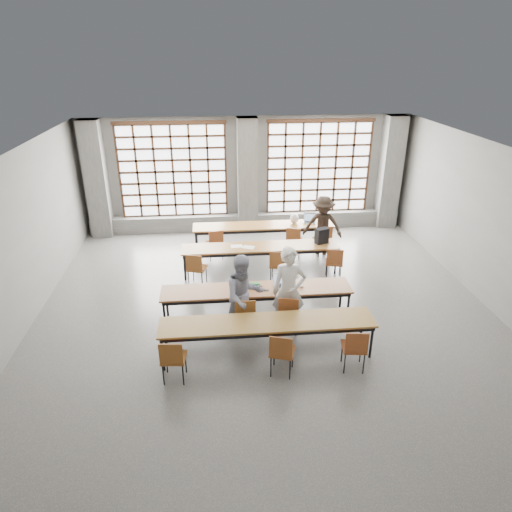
{
  "coord_description": "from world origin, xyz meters",
  "views": [
    {
      "loc": [
        -1.05,
        -8.41,
        5.36
      ],
      "look_at": [
        -0.2,
        0.4,
        1.28
      ],
      "focal_mm": 32.0,
      "sensor_mm": 36.0,
      "label": 1
    }
  ],
  "objects_px": {
    "desk_row_c": "(257,291)",
    "laptop_back": "(310,220)",
    "chair_back_left": "(215,241)",
    "student_back": "(323,226)",
    "chair_mid_right": "(334,260)",
    "laptop_front": "(282,282)",
    "mouse": "(301,286)",
    "desk_row_a": "(263,227)",
    "chair_back_mid": "(294,238)",
    "chair_mid_centre": "(278,263)",
    "backpack": "(322,236)",
    "desk_row_b": "(260,248)",
    "chair_mid_left": "(196,266)",
    "desk_row_d": "(267,325)",
    "chair_front_left": "(245,313)",
    "phone": "(266,290)",
    "plastic_bag": "(294,218)",
    "student_male": "(289,291)",
    "chair_near_right": "(355,346)",
    "student_female": "(244,296)",
    "chair_front_right": "(289,311)",
    "chair_near_mid": "(282,350)",
    "red_pouch": "(174,355)",
    "chair_near_left": "(173,357)",
    "chair_back_right": "(324,237)"
  },
  "relations": [
    {
      "from": "laptop_back",
      "to": "phone",
      "type": "bearing_deg",
      "value": -113.87
    },
    {
      "from": "desk_row_b",
      "to": "desk_row_d",
      "type": "xyz_separation_m",
      "value": [
        -0.23,
        -3.51,
        0.0
      ]
    },
    {
      "from": "chair_mid_left",
      "to": "student_male",
      "type": "xyz_separation_m",
      "value": [
        1.92,
        -2.1,
        0.39
      ]
    },
    {
      "from": "desk_row_b",
      "to": "chair_mid_centre",
      "type": "xyz_separation_m",
      "value": [
        0.38,
        -0.63,
        -0.13
      ]
    },
    {
      "from": "laptop_front",
      "to": "mouse",
      "type": "height_order",
      "value": "laptop_front"
    },
    {
      "from": "chair_back_mid",
      "to": "phone",
      "type": "xyz_separation_m",
      "value": [
        -1.16,
        -3.21,
        0.2
      ]
    },
    {
      "from": "desk_row_b",
      "to": "chair_back_right",
      "type": "height_order",
      "value": "chair_back_right"
    },
    {
      "from": "chair_back_mid",
      "to": "student_back",
      "type": "height_order",
      "value": "student_back"
    },
    {
      "from": "chair_front_right",
      "to": "laptop_back",
      "type": "bearing_deg",
      "value": 73.3
    },
    {
      "from": "chair_mid_right",
      "to": "mouse",
      "type": "relative_size",
      "value": 8.98
    },
    {
      "from": "laptop_front",
      "to": "chair_mid_left",
      "type": "bearing_deg",
      "value": 141.34
    },
    {
      "from": "chair_front_left",
      "to": "phone",
      "type": "relative_size",
      "value": 6.77
    },
    {
      "from": "chair_mid_centre",
      "to": "backpack",
      "type": "distance_m",
      "value": 1.45
    },
    {
      "from": "desk_row_a",
      "to": "plastic_bag",
      "type": "height_order",
      "value": "plastic_bag"
    },
    {
      "from": "chair_mid_left",
      "to": "chair_near_left",
      "type": "height_order",
      "value": "same"
    },
    {
      "from": "student_male",
      "to": "chair_near_right",
      "type": "bearing_deg",
      "value": -51.74
    },
    {
      "from": "chair_back_left",
      "to": "desk_row_d",
      "type": "bearing_deg",
      "value": -78.42
    },
    {
      "from": "red_pouch",
      "to": "chair_mid_centre",
      "type": "bearing_deg",
      "value": 56.01
    },
    {
      "from": "student_back",
      "to": "chair_front_left",
      "type": "bearing_deg",
      "value": -103.75
    },
    {
      "from": "desk_row_d",
      "to": "chair_mid_right",
      "type": "relative_size",
      "value": 4.55
    },
    {
      "from": "chair_front_right",
      "to": "phone",
      "type": "distance_m",
      "value": 0.69
    },
    {
      "from": "desk_row_d",
      "to": "plastic_bag",
      "type": "distance_m",
      "value": 5.25
    },
    {
      "from": "chair_front_right",
      "to": "chair_near_mid",
      "type": "height_order",
      "value": "same"
    },
    {
      "from": "desk_row_a",
      "to": "chair_back_mid",
      "type": "relative_size",
      "value": 4.55
    },
    {
      "from": "chair_back_left",
      "to": "student_back",
      "type": "relative_size",
      "value": 0.52
    },
    {
      "from": "chair_mid_centre",
      "to": "laptop_front",
      "type": "bearing_deg",
      "value": -95.35
    },
    {
      "from": "laptop_front",
      "to": "desk_row_b",
      "type": "bearing_deg",
      "value": 96.47
    },
    {
      "from": "mouse",
      "to": "student_back",
      "type": "bearing_deg",
      "value": 69.59
    },
    {
      "from": "desk_row_b",
      "to": "laptop_back",
      "type": "bearing_deg",
      "value": 44.99
    },
    {
      "from": "chair_mid_centre",
      "to": "chair_back_right",
      "type": "bearing_deg",
      "value": 45.31
    },
    {
      "from": "laptop_back",
      "to": "laptop_front",
      "type": "bearing_deg",
      "value": -110.23
    },
    {
      "from": "laptop_back",
      "to": "student_back",
      "type": "bearing_deg",
      "value": -68.73
    },
    {
      "from": "desk_row_a",
      "to": "student_male",
      "type": "relative_size",
      "value": 2.17
    },
    {
      "from": "desk_row_b",
      "to": "chair_front_left",
      "type": "xyz_separation_m",
      "value": [
        -0.61,
        -2.86,
        -0.13
      ]
    },
    {
      "from": "desk_row_b",
      "to": "student_female",
      "type": "height_order",
      "value": "student_female"
    },
    {
      "from": "chair_near_mid",
      "to": "mouse",
      "type": "xyz_separation_m",
      "value": [
        0.7,
        1.88,
        0.21
      ]
    },
    {
      "from": "chair_front_left",
      "to": "chair_near_right",
      "type": "relative_size",
      "value": 1.0
    },
    {
      "from": "chair_back_mid",
      "to": "chair_mid_centre",
      "type": "bearing_deg",
      "value": -113.28
    },
    {
      "from": "chair_back_mid",
      "to": "chair_near_mid",
      "type": "relative_size",
      "value": 1.0
    },
    {
      "from": "chair_mid_right",
      "to": "laptop_front",
      "type": "bearing_deg",
      "value": -136.02
    },
    {
      "from": "desk_row_b",
      "to": "student_female",
      "type": "bearing_deg",
      "value": -102.58
    },
    {
      "from": "student_female",
      "to": "desk_row_c",
      "type": "bearing_deg",
      "value": 42.08
    },
    {
      "from": "desk_row_c",
      "to": "laptop_back",
      "type": "xyz_separation_m",
      "value": [
        1.92,
        3.84,
        0.13
      ]
    },
    {
      "from": "desk_row_a",
      "to": "desk_row_c",
      "type": "height_order",
      "value": "same"
    },
    {
      "from": "chair_back_left",
      "to": "student_back",
      "type": "distance_m",
      "value": 3.0
    },
    {
      "from": "chair_back_left",
      "to": "chair_mid_left",
      "type": "bearing_deg",
      "value": -108.14
    },
    {
      "from": "desk_row_a",
      "to": "desk_row_b",
      "type": "xyz_separation_m",
      "value": [
        -0.25,
        -1.51,
        0.0
      ]
    },
    {
      "from": "chair_mid_left",
      "to": "student_female",
      "type": "distance_m",
      "value": 2.36
    },
    {
      "from": "chair_near_left",
      "to": "laptop_back",
      "type": "relative_size",
      "value": 2.1
    },
    {
      "from": "chair_front_right",
      "to": "student_back",
      "type": "relative_size",
      "value": 0.52
    }
  ]
}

